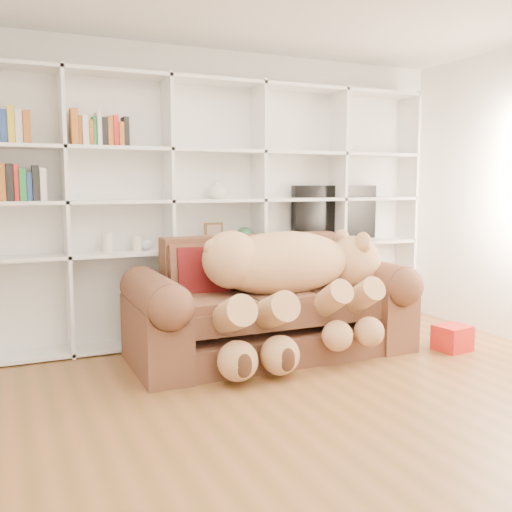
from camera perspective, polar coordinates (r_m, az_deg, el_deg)
name	(u,v)px	position (r m, az deg, el deg)	size (l,w,h in m)	color
floor	(352,433)	(3.54, 9.62, -17.05)	(5.00, 5.00, 0.00)	brown
wall_back	(208,195)	(5.48, -4.82, 6.14)	(5.00, 0.02, 2.70)	white
bookshelf	(188,200)	(5.28, -6.79, 5.60)	(4.43, 0.35, 2.40)	white
sofa	(270,310)	(4.90, 1.38, -5.45)	(2.37, 1.02, 1.00)	brown
teddy_bear	(290,276)	(4.71, 3.40, -2.03)	(1.80, 0.98, 1.04)	tan
throw_pillow	(202,273)	(4.79, -5.41, -1.67)	(0.42, 0.14, 0.42)	#5E1013
gift_box	(452,338)	(5.33, 19.04, -7.75)	(0.27, 0.26, 0.22)	red
tv	(335,214)	(5.94, 7.87, 4.20)	(0.97, 0.18, 0.57)	black
picture_frame	(214,234)	(5.31, -4.26, 2.18)	(0.18, 0.03, 0.22)	brown
green_vase	(245,236)	(5.43, -1.13, 1.98)	(0.18, 0.18, 0.18)	#305E3E
figurine_tall	(108,242)	(5.07, -14.60, 1.32)	(0.09, 0.09, 0.17)	beige
figurine_short	(137,243)	(5.12, -11.79, 1.27)	(0.08, 0.08, 0.14)	beige
snow_globe	(147,244)	(5.14, -10.89, 1.14)	(0.10, 0.10, 0.10)	silver
shelf_vase	(217,189)	(5.30, -3.96, 6.71)	(0.17, 0.17, 0.18)	beige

